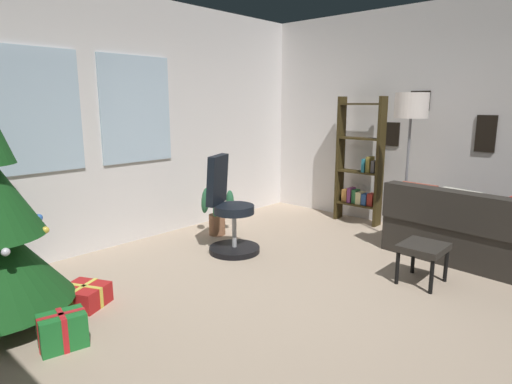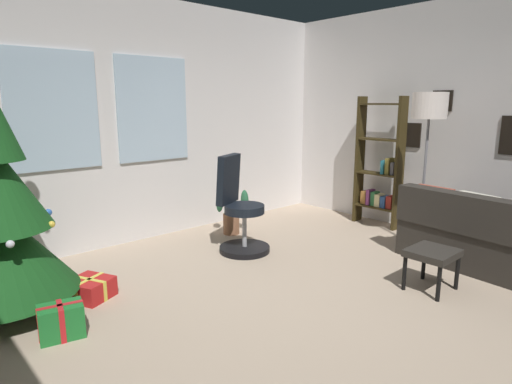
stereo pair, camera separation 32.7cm
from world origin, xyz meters
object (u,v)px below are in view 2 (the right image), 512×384
at_px(gift_box_green, 61,321).
at_px(potted_plant, 231,213).
at_px(bookshelf, 380,169).
at_px(footstool, 432,256).
at_px(floor_lamp, 429,116).
at_px(office_chair, 240,214).
at_px(gift_box_red, 90,289).

relative_size(gift_box_green, potted_plant, 0.55).
height_order(bookshelf, potted_plant, bookshelf).
distance_m(footstool, floor_lamp, 1.67).
xyz_separation_m(office_chair, bookshelf, (2.05, -0.45, 0.34)).
bearing_deg(gift_box_red, bookshelf, -5.88).
xyz_separation_m(office_chair, potted_plant, (0.34, 0.57, -0.16)).
height_order(gift_box_red, potted_plant, potted_plant).
bearing_deg(bookshelf, floor_lamp, -117.80).
relative_size(gift_box_red, bookshelf, 0.25).
bearing_deg(bookshelf, office_chair, 167.71).
xyz_separation_m(footstool, gift_box_red, (-2.30, 1.86, -0.23)).
height_order(office_chair, floor_lamp, floor_lamp).
height_order(gift_box_green, office_chair, office_chair).
xyz_separation_m(gift_box_green, bookshelf, (4.15, 0.10, 0.64)).
height_order(gift_box_red, office_chair, office_chair).
bearing_deg(footstool, floor_lamp, 31.84).
bearing_deg(office_chair, bookshelf, -12.29).
height_order(footstool, floor_lamp, floor_lamp).
distance_m(bookshelf, floor_lamp, 1.19).
relative_size(gift_box_red, office_chair, 0.40).
relative_size(gift_box_red, floor_lamp, 0.24).
height_order(office_chair, potted_plant, office_chair).
relative_size(footstool, office_chair, 0.38).
bearing_deg(office_chair, gift_box_green, -165.46).
bearing_deg(gift_box_red, gift_box_green, -128.93).
bearing_deg(office_chair, footstool, -72.81).
bearing_deg(gift_box_green, footstool, -26.97).
xyz_separation_m(gift_box_green, floor_lamp, (3.71, -0.74, 1.36)).
height_order(footstool, bookshelf, bookshelf).
distance_m(gift_box_green, floor_lamp, 4.02).
distance_m(gift_box_red, gift_box_green, 0.62).
height_order(bookshelf, floor_lamp, floor_lamp).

